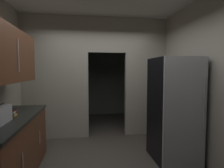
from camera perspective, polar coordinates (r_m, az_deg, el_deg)
The scene contains 7 objects.
kitchen_partition at distance 4.35m, azimuth -5.44°, elevation 3.26°, with size 3.38×0.12×2.83m.
adjoining_room_shell at distance 5.96m, azimuth -5.73°, elevation 2.56°, with size 3.38×2.29×2.83m.
refrigerator at distance 3.43m, azimuth 18.66°, elevation -7.43°, with size 0.72×0.79×1.80m.
lower_cabinet_run at distance 3.07m, azimuth -29.65°, elevation -17.56°, with size 0.67×1.90×0.92m.
upper_cabinet_counterside at distance 2.88m, azimuth -30.59°, elevation 7.76°, with size 0.36×1.71×0.75m.
boombox at distance 2.67m, azimuth -31.62°, elevation -8.19°, with size 0.17×0.36×0.24m.
book_stack at distance 3.01m, azimuth -28.99°, elevation -7.81°, with size 0.14×0.17×0.10m.
Camera 1 is at (-0.29, -2.83, 1.57)m, focal length 29.35 mm.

